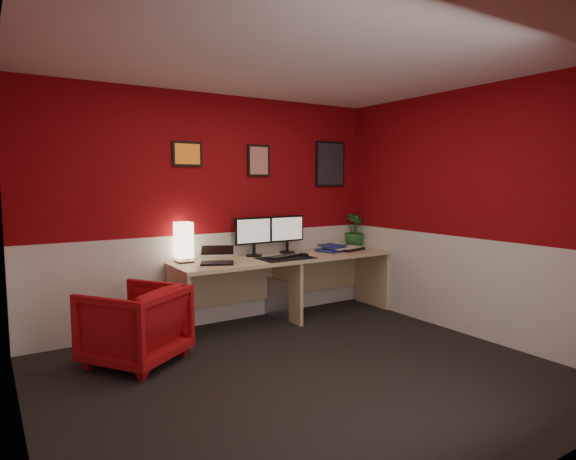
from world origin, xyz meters
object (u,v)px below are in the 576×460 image
object	(u,v)px
shoji_lamp	(184,243)
laptop	(217,253)
desk	(287,288)
pc_tower	(282,297)
monitor_left	(254,230)
monitor_right	(287,228)
potted_plant	(354,230)
armchair	(135,325)
zen_tray	(349,249)

from	to	relation	value
shoji_lamp	laptop	xyz separation A→B (m)	(0.25, -0.26, -0.09)
desk	pc_tower	size ratio (longest dim) A/B	5.78
desk	monitor_left	xyz separation A→B (m)	(-0.31, 0.21, 0.66)
monitor_right	potted_plant	distance (m)	1.02
desk	armchair	xyz separation A→B (m)	(-1.80, -0.39, -0.03)
monitor_right	laptop	bearing A→B (deg)	-165.47
laptop	monitor_right	xyz separation A→B (m)	(1.01, 0.26, 0.18)
shoji_lamp	laptop	bearing A→B (deg)	-46.13
monitor_right	armchair	world-z (taller)	monitor_right
laptop	monitor_left	bearing A→B (deg)	50.20
monitor_left	monitor_right	xyz separation A→B (m)	(0.45, 0.01, 0.00)
monitor_right	zen_tray	world-z (taller)	monitor_right
desk	shoji_lamp	bearing A→B (deg)	168.73
potted_plant	armchair	bearing A→B (deg)	-168.38
potted_plant	pc_tower	bearing A→B (deg)	-177.61
laptop	zen_tray	bearing A→B (deg)	27.69
shoji_lamp	monitor_right	xyz separation A→B (m)	(1.26, -0.00, 0.09)
laptop	zen_tray	distance (m)	1.77
zen_tray	armchair	size ratio (longest dim) A/B	0.47
monitor_right	zen_tray	bearing A→B (deg)	-15.93
laptop	monitor_left	distance (m)	0.64
potted_plant	armchair	xyz separation A→B (m)	(-2.97, -0.61, -0.61)
desk	shoji_lamp	distance (m)	1.28
desk	potted_plant	size ratio (longest dim) A/B	6.02
laptop	pc_tower	world-z (taller)	laptop
shoji_lamp	monitor_right	world-z (taller)	monitor_right
desk	armchair	bearing A→B (deg)	-167.73
shoji_lamp	pc_tower	world-z (taller)	shoji_lamp
desk	laptop	bearing A→B (deg)	-177.31
potted_plant	armchair	distance (m)	3.09
zen_tray	armchair	world-z (taller)	zen_tray
pc_tower	armchair	size ratio (longest dim) A/B	0.61
zen_tray	pc_tower	distance (m)	1.02
shoji_lamp	laptop	distance (m)	0.38
laptop	armchair	size ratio (longest dim) A/B	0.45
desk	potted_plant	distance (m)	1.32
shoji_lamp	desk	bearing A→B (deg)	-11.27
desk	zen_tray	world-z (taller)	zen_tray
monitor_right	armchair	bearing A→B (deg)	-162.51
laptop	monitor_left	xyz separation A→B (m)	(0.56, 0.25, 0.18)
monitor_left	monitor_right	world-z (taller)	same
desk	zen_tray	bearing A→B (deg)	0.36
zen_tray	armchair	distance (m)	2.76
armchair	desk	bearing A→B (deg)	157.44
desk	monitor_right	world-z (taller)	monitor_right
pc_tower	zen_tray	bearing A→B (deg)	-21.63
zen_tray	laptop	bearing A→B (deg)	-178.49
armchair	monitor_left	bearing A→B (deg)	167.06
shoji_lamp	zen_tray	world-z (taller)	shoji_lamp
armchair	zen_tray	bearing A→B (deg)	153.55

